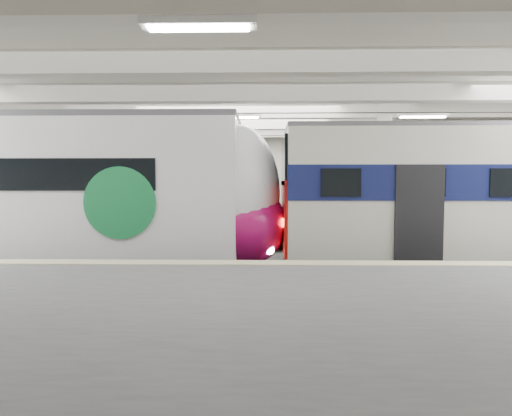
{
  "coord_description": "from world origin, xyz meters",
  "views": [
    {
      "loc": [
        0.91,
        -12.0,
        2.75
      ],
      "look_at": [
        0.65,
        1.0,
        2.0
      ],
      "focal_mm": 30.0,
      "sensor_mm": 36.0,
      "label": 1
    }
  ],
  "objects": [
    {
      "name": "station_hall",
      "position": [
        0.0,
        -1.74,
        3.24
      ],
      "size": [
        36.0,
        24.0,
        5.75
      ],
      "color": "black",
      "rests_on": "ground"
    },
    {
      "name": "modern_emu",
      "position": [
        -5.06,
        -0.0,
        2.27
      ],
      "size": [
        14.42,
        2.98,
        4.62
      ],
      "color": "white",
      "rests_on": "ground"
    },
    {
      "name": "far_train",
      "position": [
        -8.0,
        5.5,
        2.5
      ],
      "size": [
        15.43,
        3.72,
        4.84
      ],
      "rotation": [
        0.0,
        0.0,
        -0.04
      ],
      "color": "white",
      "rests_on": "ground"
    }
  ]
}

